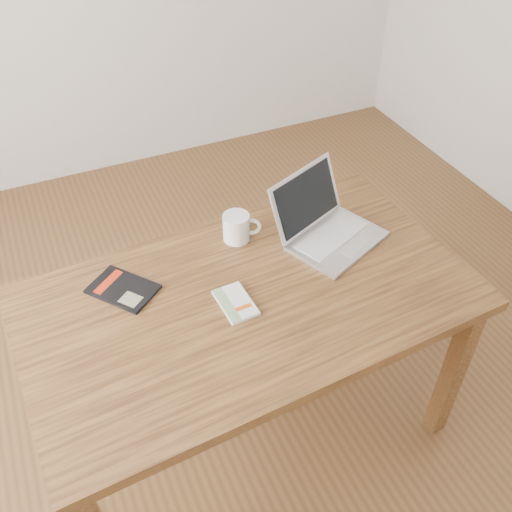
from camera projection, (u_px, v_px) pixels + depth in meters
name	position (u px, v px, depth m)	size (l,w,h in m)	color
room	(202.00, 103.00, 1.51)	(4.04, 4.04, 2.70)	brown
desk	(250.00, 314.00, 1.88)	(1.48, 0.91, 0.75)	brown
white_guidebook	(235.00, 303.00, 1.79)	(0.10, 0.16, 0.01)	beige
black_guidebook	(123.00, 289.00, 1.84)	(0.24, 0.25, 0.01)	black
laptop	(326.00, 225.00, 2.02)	(0.42, 0.41, 0.22)	silver
coffee_mug	(237.00, 227.00, 2.00)	(0.13, 0.10, 0.10)	white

